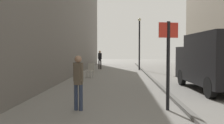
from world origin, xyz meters
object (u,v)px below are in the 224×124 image
object	(u,v)px
pedestrian_main_foreground	(78,79)
street_sign_post	(168,58)
delivery_van	(215,60)
lamp_post	(139,40)
pedestrian_mid_block	(100,59)
cafe_chair_near_window	(91,69)

from	to	relation	value
pedestrian_main_foreground	street_sign_post	world-z (taller)	street_sign_post
delivery_van	lamp_post	distance (m)	12.32
pedestrian_mid_block	delivery_van	xyz separation A→B (m)	(6.17, -12.65, 0.30)
pedestrian_main_foreground	lamp_post	world-z (taller)	lamp_post
pedestrian_mid_block	lamp_post	xyz separation A→B (m)	(3.71, -0.66, 1.70)
delivery_van	pedestrian_main_foreground	bearing A→B (deg)	-147.42
delivery_van	lamp_post	world-z (taller)	lamp_post
lamp_post	pedestrian_mid_block	bearing A→B (deg)	169.88
pedestrian_main_foreground	cafe_chair_near_window	size ratio (longest dim) A/B	1.71
pedestrian_mid_block	cafe_chair_near_window	bearing A→B (deg)	-93.80
delivery_van	lamp_post	xyz separation A→B (m)	(-2.46, 11.99, 1.39)
cafe_chair_near_window	street_sign_post	bearing A→B (deg)	130.40
pedestrian_mid_block	street_sign_post	distance (m)	16.67
delivery_van	street_sign_post	distance (m)	4.54
lamp_post	street_sign_post	bearing A→B (deg)	-90.88
lamp_post	pedestrian_main_foreground	bearing A→B (deg)	-100.29
pedestrian_main_foreground	cafe_chair_near_window	bearing A→B (deg)	112.64
pedestrian_mid_block	delivery_van	distance (m)	14.08
delivery_van	cafe_chair_near_window	distance (m)	8.10
pedestrian_main_foreground	delivery_van	distance (m)	6.55
street_sign_post	cafe_chair_near_window	distance (m)	9.57
street_sign_post	lamp_post	xyz separation A→B (m)	(0.24, 15.64, 1.18)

